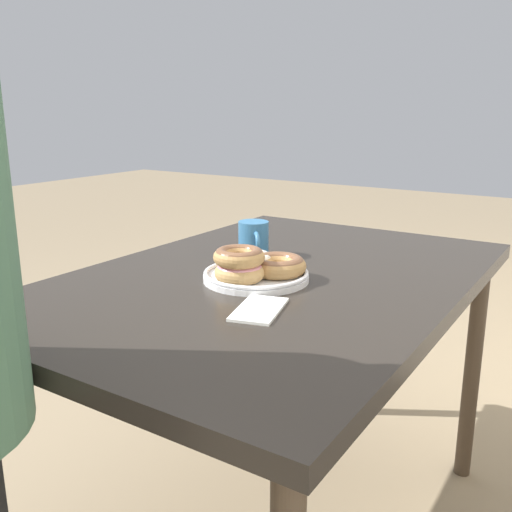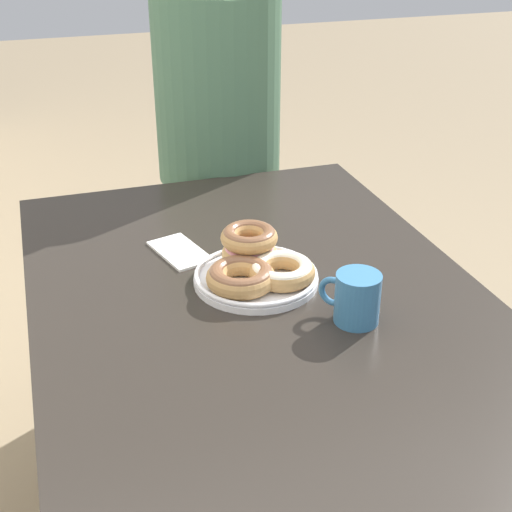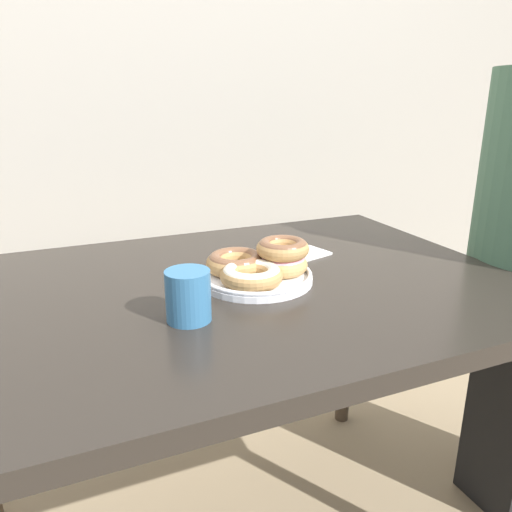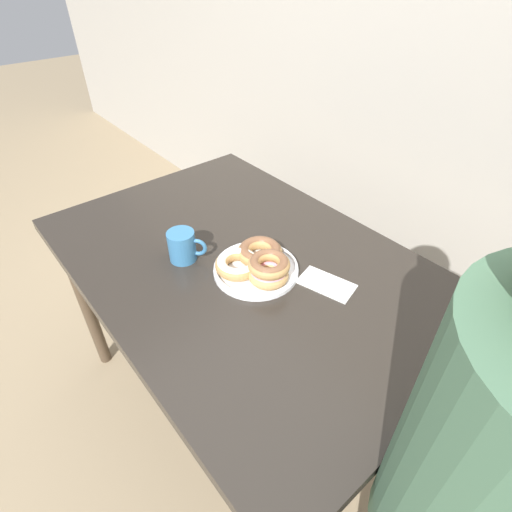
{
  "view_description": "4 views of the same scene",
  "coord_description": "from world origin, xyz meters",
  "px_view_note": "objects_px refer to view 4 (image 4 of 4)",
  "views": [
    {
      "loc": [
        1.17,
        0.87,
        1.18
      ],
      "look_at": [
        0.07,
        0.16,
        0.83
      ],
      "focal_mm": 40.0,
      "sensor_mm": 36.0,
      "label": 1
    },
    {
      "loc": [
        -1.12,
        0.54,
        1.5
      ],
      "look_at": [
        0.07,
        0.16,
        0.83
      ],
      "focal_mm": 50.0,
      "sensor_mm": 36.0,
      "label": 2
    },
    {
      "loc": [
        -0.34,
        -0.8,
        1.18
      ],
      "look_at": [
        0.07,
        0.16,
        0.83
      ],
      "focal_mm": 35.0,
      "sensor_mm": 36.0,
      "label": 3
    },
    {
      "loc": [
        0.76,
        -0.41,
        1.55
      ],
      "look_at": [
        0.07,
        0.16,
        0.83
      ],
      "focal_mm": 28.0,
      "sensor_mm": 36.0,
      "label": 4
    }
  ],
  "objects_px": {
    "donut_plate": "(257,264)",
    "napkin": "(327,284)",
    "dining_table": "(244,277)",
    "coffee_mug": "(183,246)"
  },
  "relations": [
    {
      "from": "donut_plate",
      "to": "napkin",
      "type": "height_order",
      "value": "donut_plate"
    },
    {
      "from": "dining_table",
      "to": "coffee_mug",
      "type": "bearing_deg",
      "value": -130.9
    },
    {
      "from": "donut_plate",
      "to": "napkin",
      "type": "bearing_deg",
      "value": 35.71
    },
    {
      "from": "donut_plate",
      "to": "napkin",
      "type": "relative_size",
      "value": 1.59
    },
    {
      "from": "dining_table",
      "to": "donut_plate",
      "type": "bearing_deg",
      "value": -6.63
    },
    {
      "from": "dining_table",
      "to": "coffee_mug",
      "type": "relative_size",
      "value": 12.59
    },
    {
      "from": "donut_plate",
      "to": "coffee_mug",
      "type": "relative_size",
      "value": 2.68
    },
    {
      "from": "dining_table",
      "to": "coffee_mug",
      "type": "xyz_separation_m",
      "value": [
        -0.12,
        -0.14,
        0.12
      ]
    },
    {
      "from": "coffee_mug",
      "to": "donut_plate",
      "type": "bearing_deg",
      "value": 33.43
    },
    {
      "from": "donut_plate",
      "to": "coffee_mug",
      "type": "bearing_deg",
      "value": -146.57
    }
  ]
}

